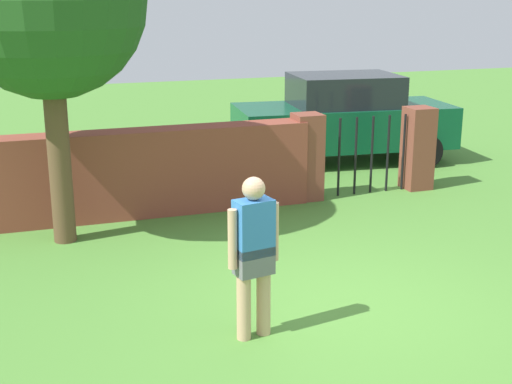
% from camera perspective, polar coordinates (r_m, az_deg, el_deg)
% --- Properties ---
extents(ground_plane, '(40.00, 40.00, 0.00)m').
position_cam_1_polar(ground_plane, '(7.74, 7.09, -9.29)').
color(ground_plane, '#4C8433').
extents(brick_wall, '(5.24, 0.50, 1.31)m').
position_cam_1_polar(brick_wall, '(10.72, -9.43, 1.50)').
color(brick_wall, brown).
rests_on(brick_wall, ground).
extents(tree, '(2.48, 2.48, 4.41)m').
position_cam_1_polar(tree, '(9.45, -16.47, 14.47)').
color(tree, brown).
rests_on(tree, ground).
extents(person, '(0.53, 0.28, 1.62)m').
position_cam_1_polar(person, '(6.76, -0.19, -4.73)').
color(person, tan).
rests_on(person, ground).
extents(fence_gate, '(2.47, 0.44, 1.40)m').
position_cam_1_polar(fence_gate, '(11.86, 8.67, 3.16)').
color(fence_gate, brown).
rests_on(fence_gate, ground).
extents(car, '(4.35, 2.25, 1.72)m').
position_cam_1_polar(car, '(14.07, 7.06, 5.90)').
color(car, '#0C4C2D').
rests_on(car, ground).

